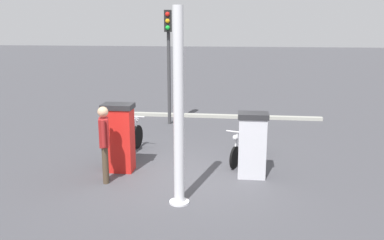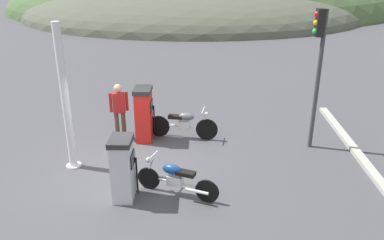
# 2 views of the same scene
# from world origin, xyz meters

# --- Properties ---
(ground_plane) EXTENTS (120.00, 120.00, 0.00)m
(ground_plane) POSITION_xyz_m (0.00, 0.00, 0.00)
(ground_plane) COLOR #424247
(fuel_pump_near) EXTENTS (0.55, 0.70, 1.52)m
(fuel_pump_near) POSITION_xyz_m (0.07, -1.58, 0.77)
(fuel_pump_near) COLOR silver
(fuel_pump_near) RESTS_ON ground
(fuel_pump_far) EXTENTS (0.56, 0.73, 1.65)m
(fuel_pump_far) POSITION_xyz_m (0.07, 1.58, 0.84)
(fuel_pump_far) COLOR red
(fuel_pump_far) RESTS_ON ground
(motorcycle_near_pump) EXTENTS (1.94, 0.90, 0.92)m
(motorcycle_near_pump) POSITION_xyz_m (1.24, -1.41, 0.46)
(motorcycle_near_pump) COLOR black
(motorcycle_near_pump) RESTS_ON ground
(motorcycle_far_pump) EXTENTS (2.15, 0.63, 0.97)m
(motorcycle_far_pump) POSITION_xyz_m (1.24, 1.75, 0.47)
(motorcycle_far_pump) COLOR black
(motorcycle_far_pump) RESTS_ON ground
(attendant_person) EXTENTS (0.57, 0.30, 1.73)m
(attendant_person) POSITION_xyz_m (-0.69, 1.68, 1.00)
(attendant_person) COLOR #473828
(attendant_person) RESTS_ON ground
(roadside_traffic_light) EXTENTS (0.39, 0.26, 3.95)m
(roadside_traffic_light) POSITION_xyz_m (4.92, 1.28, 2.69)
(roadside_traffic_light) COLOR #38383A
(roadside_traffic_light) RESTS_ON ground
(canopy_support_pole) EXTENTS (0.40, 0.40, 3.80)m
(canopy_support_pole) POSITION_xyz_m (-1.59, -0.15, 1.83)
(canopy_support_pole) COLOR silver
(canopy_support_pole) RESTS_ON ground
(road_edge_kerb) EXTENTS (0.30, 8.52, 0.12)m
(road_edge_kerb) POSITION_xyz_m (6.21, 0.00, 0.06)
(road_edge_kerb) COLOR #9E9E93
(road_edge_kerb) RESTS_ON ground
(distant_hill_main) EXTENTS (32.12, 27.11, 7.44)m
(distant_hill_main) POSITION_xyz_m (0.43, 30.30, 0.00)
(distant_hill_main) COLOR #4C5142
(distant_hill_main) RESTS_ON ground
(distant_hill_secondary) EXTENTS (39.00, 25.66, 11.57)m
(distant_hill_secondary) POSITION_xyz_m (0.95, 32.92, 0.00)
(distant_hill_secondary) COLOR #476038
(distant_hill_secondary) RESTS_ON ground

